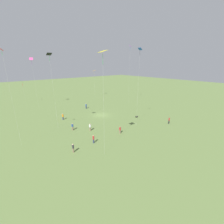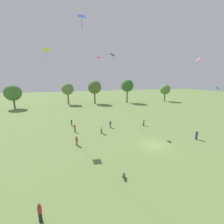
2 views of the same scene
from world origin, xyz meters
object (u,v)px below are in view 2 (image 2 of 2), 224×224
kite_1 (112,58)px  person_4 (101,129)px  person_5 (77,141)px  kite_6 (198,62)px  person_6 (110,124)px  person_3 (40,212)px  person_2 (197,135)px  kite_7 (217,89)px  person_7 (144,122)px  dog_0 (124,176)px  person_0 (75,128)px  person_1 (72,123)px  kite_0 (82,28)px  kite_2 (99,64)px  kite_5 (47,53)px

kite_1 → person_4: bearing=-171.4°
person_5 → kite_6: 37.07m
person_6 → kite_1: size_ratio=0.10×
person_4 → person_6: 4.14m
person_3 → person_4: person_4 is taller
person_2 → kite_7: kite_7 is taller
kite_1 → person_7: bearing=-75.4°
person_6 → kite_1: kite_1 is taller
person_6 → person_4: bearing=146.2°
kite_6 → dog_0: (-28.54, -18.95, -15.27)m
person_0 → dog_0: 18.03m
person_0 → person_1: size_ratio=1.03×
person_6 → kite_0: (-7.39, -13.72, 15.84)m
person_4 → person_5: bearing=35.0°
person_1 → person_7: bearing=163.2°
person_2 → kite_6: (11.21, 12.46, 14.77)m
person_5 → kite_2: (8.08, 17.95, 14.49)m
person_3 → dog_0: bearing=-38.9°
person_6 → kite_0: 22.22m
dog_0 → person_4: bearing=-69.2°
person_2 → kite_5: bearing=85.2°
kite_1 → dog_0: 26.51m
person_7 → kite_2: kite_2 is taller
kite_7 → dog_0: (-39.52, -20.90, -7.85)m
person_0 → person_6: (8.13, 0.49, -0.04)m
kite_0 → person_0: bearing=133.4°
person_4 → person_6: (2.87, 2.99, -0.02)m
person_4 → kite_2: size_ratio=0.10×
person_5 → kite_6: bearing=-76.1°
person_1 → person_5: size_ratio=1.01×
person_1 → person_2: bearing=144.9°
person_5 → person_7: person_7 is taller
kite_6 → person_5: bearing=-14.3°
person_3 → kite_7: kite_7 is taller
person_0 → kite_2: 19.84m
person_2 → person_7: size_ratio=1.00×
person_2 → person_6: 17.71m
kite_0 → kite_5: 14.73m
kite_6 → kite_5: bearing=-27.1°
kite_5 → kite_6: kite_6 is taller
person_7 → kite_1: bearing=68.8°
person_6 → person_7: 8.21m
person_4 → person_7: 11.18m
dog_0 → kite_2: bearing=-72.7°
person_5 → kite_2: kite_2 is taller
kite_1 → person_3: bearing=-165.0°
person_7 → kite_2: (-8.34, 11.63, 14.45)m
person_4 → kite_6: bearing=-175.8°
person_5 → kite_5: bearing=28.9°
kite_2 → person_5: bearing=-70.0°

